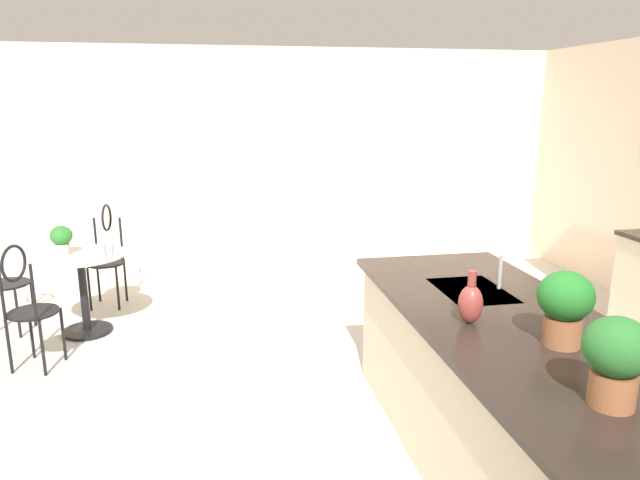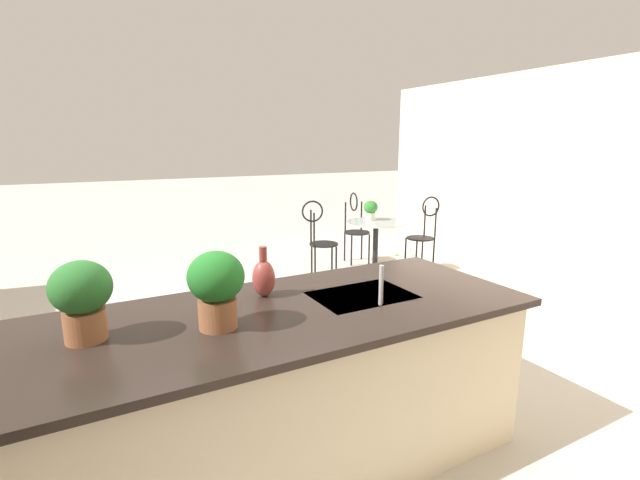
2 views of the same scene
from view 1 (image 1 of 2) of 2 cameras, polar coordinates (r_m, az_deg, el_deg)
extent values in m
plane|color=beige|center=(3.65, 2.69, -20.88)|extent=(40.00, 40.00, 0.00)
cube|color=beige|center=(7.26, -4.91, 7.93)|extent=(0.12, 7.80, 2.70)
cube|color=beige|center=(3.46, 18.33, -15.21)|extent=(2.70, 0.96, 0.88)
cube|color=#2D231E|center=(3.27, 18.94, -8.11)|extent=(2.80, 1.06, 0.04)
cube|color=#B2B5BA|center=(3.72, 14.85, -5.06)|extent=(0.56, 0.40, 0.03)
cylinder|color=black|center=(5.75, -22.07, -8.34)|extent=(0.44, 0.44, 0.03)
cylinder|color=black|center=(5.63, -22.40, -4.91)|extent=(0.07, 0.07, 0.69)
cylinder|color=#B2C6C1|center=(5.53, -22.73, -1.41)|extent=(0.80, 0.80, 0.01)
cylinder|color=black|center=(6.15, -19.45, -4.61)|extent=(0.03, 0.03, 0.45)
cylinder|color=black|center=(6.23, -21.92, -4.57)|extent=(0.03, 0.03, 0.45)
cylinder|color=black|center=(6.40, -18.75, -3.83)|extent=(0.03, 0.03, 0.45)
cylinder|color=black|center=(6.49, -21.14, -3.81)|extent=(0.03, 0.03, 0.45)
cylinder|color=black|center=(6.25, -20.49, -2.15)|extent=(0.43, 0.43, 0.02)
cylinder|color=black|center=(6.30, -19.13, 0.11)|extent=(0.03, 0.03, 0.45)
cylinder|color=black|center=(6.38, -21.37, 0.08)|extent=(0.03, 0.03, 0.45)
torus|color=black|center=(6.29, -20.42, 2.08)|extent=(0.28, 0.06, 0.28)
cylinder|color=black|center=(6.04, -26.60, -5.63)|extent=(0.03, 0.03, 0.45)
cylinder|color=black|center=(5.81, -27.80, -6.51)|extent=(0.03, 0.03, 0.45)
cylinder|color=black|center=(6.17, -28.94, -5.51)|extent=(0.03, 0.03, 0.45)
cylinder|color=black|center=(5.92, -28.64, -3.85)|extent=(0.44, 0.44, 0.02)
cylinder|color=black|center=(5.32, -26.74, -8.19)|extent=(0.03, 0.03, 0.45)
cylinder|color=black|center=(5.17, -24.14, -8.53)|extent=(0.03, 0.03, 0.45)
cylinder|color=black|center=(5.11, -28.50, -9.27)|extent=(0.03, 0.03, 0.45)
cylinder|color=black|center=(4.95, -25.84, -9.67)|extent=(0.03, 0.03, 0.45)
cylinder|color=black|center=(5.05, -26.59, -6.43)|extent=(0.48, 0.48, 0.02)
cylinder|color=black|center=(4.95, -29.06, -4.50)|extent=(0.03, 0.03, 0.45)
cylinder|color=black|center=(4.80, -26.56, -4.74)|extent=(0.03, 0.03, 0.45)
torus|color=black|center=(4.81, -28.13, -2.07)|extent=(0.28, 0.11, 0.28)
cylinder|color=#B2B5BA|center=(3.77, 17.44, -3.03)|extent=(0.02, 0.02, 0.22)
cylinder|color=beige|center=(5.56, -24.18, -0.87)|extent=(0.13, 0.13, 0.10)
ellipsoid|color=#31812F|center=(5.53, -24.31, 0.42)|extent=(0.19, 0.19, 0.17)
cylinder|color=#9E603D|center=(3.03, 22.90, -8.33)|extent=(0.18, 0.18, 0.14)
ellipsoid|color=#227528|center=(2.97, 23.22, -5.12)|extent=(0.26, 0.26, 0.24)
cylinder|color=#9E603D|center=(2.55, 27.02, -13.02)|extent=(0.17, 0.17, 0.14)
ellipsoid|color=#2A712E|center=(2.48, 27.46, -9.39)|extent=(0.26, 0.26, 0.23)
ellipsoid|color=#993D38|center=(3.16, 14.71, -6.18)|extent=(0.13, 0.13, 0.21)
cylinder|color=#993D38|center=(3.11, 14.87, -3.68)|extent=(0.04, 0.04, 0.08)
camera|label=2|loc=(4.02, 52.46, 4.11)|focal=24.97mm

